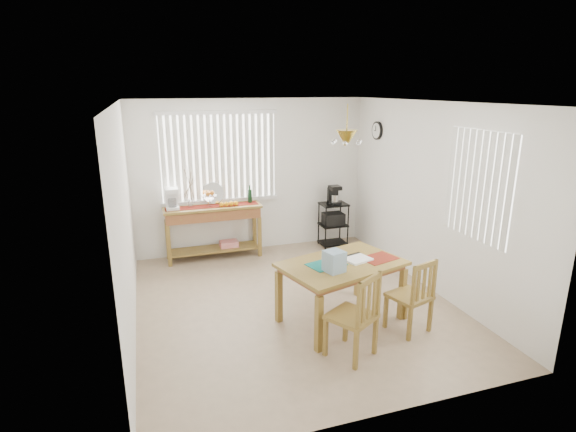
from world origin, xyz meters
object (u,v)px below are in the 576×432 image
object	(u,v)px
wire_cart	(333,220)
chair_left	(355,316)
dining_table	(342,269)
sideboard	(214,219)
chair_right	(412,296)
cart_items	(334,195)

from	to	relation	value
wire_cart	chair_left	xyz separation A→B (m)	(-1.18, -3.28, -0.00)
dining_table	sideboard	bearing A→B (deg)	113.48
sideboard	dining_table	world-z (taller)	sideboard
chair_right	sideboard	bearing A→B (deg)	120.19
cart_items	dining_table	size ratio (longest dim) A/B	0.20
dining_table	chair_left	world-z (taller)	chair_left
cart_items	wire_cart	bearing A→B (deg)	-90.00
chair_right	wire_cart	bearing A→B (deg)	83.94
dining_table	chair_right	size ratio (longest dim) A/B	1.77
sideboard	dining_table	distance (m)	2.84
sideboard	wire_cart	world-z (taller)	sideboard
chair_right	cart_items	bearing A→B (deg)	83.95
wire_cart	dining_table	xyz separation A→B (m)	(-0.99, -2.52, 0.20)
chair_right	chair_left	bearing A→B (deg)	-162.88
sideboard	wire_cart	xyz separation A→B (m)	(2.12, -0.08, -0.20)
cart_items	chair_right	size ratio (longest dim) A/B	0.36
cart_items	dining_table	xyz separation A→B (m)	(-0.99, -2.53, -0.27)
dining_table	chair_right	distance (m)	0.86
sideboard	cart_items	size ratio (longest dim) A/B	4.88
dining_table	wire_cart	bearing A→B (deg)	68.55
wire_cart	sideboard	bearing A→B (deg)	177.89
wire_cart	dining_table	bearing A→B (deg)	-111.45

